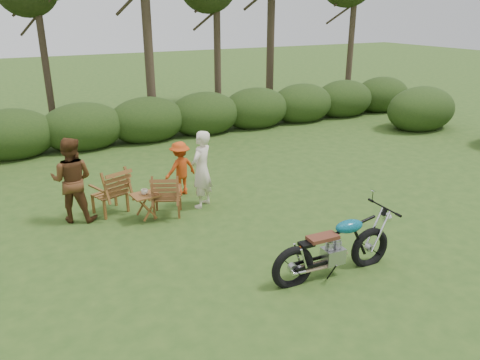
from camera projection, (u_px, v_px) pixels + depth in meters
name	position (u px, v px, depth m)	size (l,w,h in m)	color
ground	(311.00, 267.00, 7.76)	(80.00, 80.00, 0.00)	#294717
tree_line	(149.00, 15.00, 14.75)	(22.52, 11.62, 8.14)	#34261C
motorcycle	(331.00, 274.00, 7.55)	(2.08, 0.79, 1.19)	#0E95B8
lawn_chair_right	(168.00, 214.00, 9.72)	(0.63, 0.63, 0.91)	brown
lawn_chair_left	(111.00, 212.00, 9.82)	(0.68, 0.68, 0.99)	#5D3017
side_table	(146.00, 207.00, 9.36)	(0.55, 0.46, 0.56)	brown
cup	(144.00, 192.00, 9.24)	(0.14, 0.14, 0.11)	beige
adult_a	(203.00, 206.00, 10.14)	(0.61, 0.40, 1.67)	beige
adult_b	(77.00, 219.00, 9.49)	(0.83, 0.65, 1.72)	#522E17
child	(181.00, 194.00, 10.78)	(0.81, 0.46, 1.25)	#BF3E12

